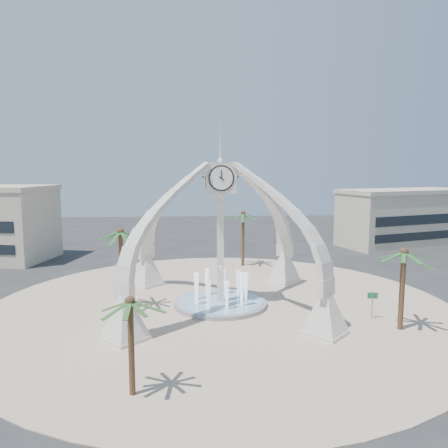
{
  "coord_description": "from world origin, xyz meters",
  "views": [
    {
      "loc": [
        -2.23,
        -36.48,
        11.93
      ],
      "look_at": [
        0.44,
        2.0,
        6.9
      ],
      "focal_mm": 35.0,
      "sensor_mm": 36.0,
      "label": 1
    }
  ],
  "objects": [
    {
      "name": "plaza",
      "position": [
        0.0,
        0.0,
        0.03
      ],
      "size": [
        40.0,
        40.0,
        0.06
      ],
      "primitive_type": "cylinder",
      "color": "#C7AE94",
      "rests_on": "ground"
    },
    {
      "name": "ground",
      "position": [
        0.0,
        0.0,
        0.0
      ],
      "size": [
        140.0,
        140.0,
        0.0
      ],
      "primitive_type": "plane",
      "color": "#282828",
      "rests_on": "ground"
    },
    {
      "name": "building_ne",
      "position": [
        30.0,
        28.0,
        4.31
      ],
      "size": [
        21.87,
        14.17,
        8.6
      ],
      "rotation": [
        0.0,
        0.0,
        0.31
      ],
      "color": "#C3B898",
      "rests_on": "ground"
    },
    {
      "name": "clock_tower",
      "position": [
        -0.0,
        -0.0,
        6.49
      ],
      "size": [
        17.94,
        17.94,
        16.3
      ],
      "color": "silver",
      "rests_on": "ground"
    },
    {
      "name": "fountain",
      "position": [
        0.0,
        0.0,
        0.29
      ],
      "size": [
        8.0,
        8.0,
        3.62
      ],
      "color": "gray",
      "rests_on": "ground"
    },
    {
      "name": "palm_north",
      "position": [
        3.64,
        15.2,
        6.35
      ],
      "size": [
        5.21,
        5.21,
        7.22
      ],
      "rotation": [
        0.0,
        0.0,
        0.37
      ],
      "color": "brown",
      "rests_on": "ground"
    },
    {
      "name": "palm_east",
      "position": [
        12.89,
        -6.5,
        5.77
      ],
      "size": [
        4.16,
        4.16,
        6.63
      ],
      "rotation": [
        0.0,
        0.0,
        -0.01
      ],
      "color": "brown",
      "rests_on": "ground"
    },
    {
      "name": "street_sign",
      "position": [
        11.71,
        -4.17,
        1.65
      ],
      "size": [
        0.84,
        0.16,
        2.31
      ],
      "rotation": [
        0.0,
        0.0,
        -0.16
      ],
      "color": "slate",
      "rests_on": "ground"
    },
    {
      "name": "palm_south",
      "position": [
        -5.54,
        -14.58,
        5.04
      ],
      "size": [
        4.05,
        4.05,
        5.76
      ],
      "rotation": [
        0.0,
        0.0,
        -0.21
      ],
      "color": "brown",
      "rests_on": "ground"
    },
    {
      "name": "palm_west",
      "position": [
        -8.31,
        -0.35,
        6.54
      ],
      "size": [
        4.6,
        4.6,
        7.38
      ],
      "rotation": [
        0.0,
        0.0,
        0.25
      ],
      "color": "brown",
      "rests_on": "ground"
    }
  ]
}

